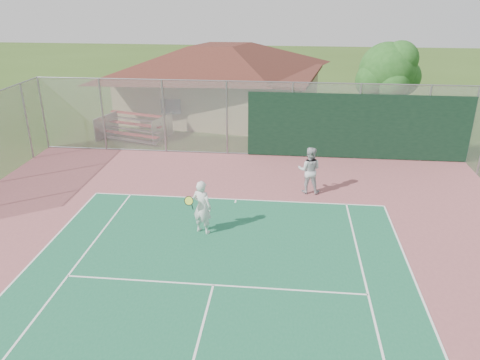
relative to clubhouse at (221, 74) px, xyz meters
name	(u,v)px	position (x,y,z in m)	size (l,w,h in m)	color
back_fence	(294,122)	(4.35, -6.88, -0.93)	(20.08, 0.11, 3.53)	gray
clubhouse	(221,74)	(0.00, 0.00, 0.00)	(12.97, 9.72, 5.11)	tan
bleachers	(134,127)	(-3.95, -4.90, -1.96)	(3.67, 2.69, 1.19)	#A92D27
tree	(389,73)	(9.27, -2.31, 0.63)	(3.52, 3.33, 4.91)	#342212
player_white_front	(202,207)	(1.44, -14.59, -1.68)	(0.92, 0.76, 1.82)	silver
player_grey_back	(309,171)	(4.98, -11.00, -1.67)	(0.95, 0.77, 1.84)	#B1B3B7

